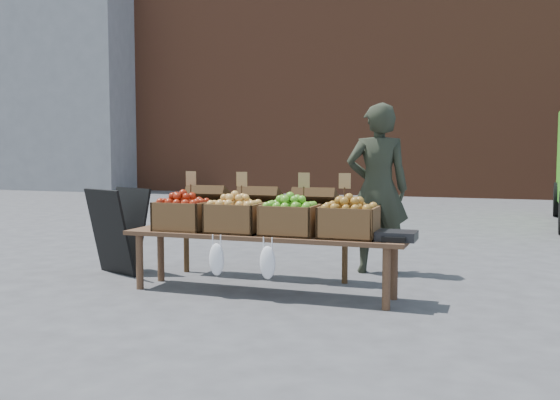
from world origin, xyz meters
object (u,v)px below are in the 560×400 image
(back_table, at_px, (262,229))
(crate_green_apples, at_px, (349,222))
(crate_russet_pears, at_px, (235,218))
(weighing_scale, at_px, (397,236))
(crate_red_apples, at_px, (290,220))
(display_bench, at_px, (262,264))
(crate_golden_apples, at_px, (183,216))
(vendor, at_px, (378,189))
(chalkboard_sign, at_px, (118,230))

(back_table, relative_size, crate_green_apples, 4.20)
(crate_russet_pears, bearing_deg, weighing_scale, 0.00)
(crate_red_apples, bearing_deg, weighing_scale, 0.00)
(back_table, xyz_separation_m, display_bench, (0.28, -0.72, -0.24))
(crate_green_apples, bearing_deg, display_bench, 180.00)
(display_bench, bearing_deg, back_table, 111.29)
(crate_golden_apples, bearing_deg, back_table, 52.90)
(vendor, distance_m, crate_red_apples, 1.52)
(back_table, bearing_deg, vendor, 31.66)
(display_bench, distance_m, crate_russet_pears, 0.51)
(chalkboard_sign, relative_size, weighing_scale, 2.79)
(chalkboard_sign, xyz_separation_m, crate_russet_pears, (1.56, -0.39, 0.23))
(chalkboard_sign, height_order, back_table, back_table)
(chalkboard_sign, bearing_deg, vendor, 43.05)
(back_table, bearing_deg, crate_red_apples, -52.35)
(display_bench, height_order, crate_green_apples, crate_green_apples)
(display_bench, bearing_deg, chalkboard_sign, 167.94)
(chalkboard_sign, bearing_deg, display_bench, 10.29)
(crate_russet_pears, bearing_deg, crate_red_apples, 0.00)
(crate_golden_apples, height_order, crate_russet_pears, same)
(vendor, xyz_separation_m, crate_golden_apples, (-1.64, -1.40, -0.22))
(chalkboard_sign, height_order, crate_green_apples, chalkboard_sign)
(vendor, bearing_deg, display_bench, 43.05)
(crate_green_apples, bearing_deg, crate_golden_apples, 180.00)
(crate_golden_apples, relative_size, crate_russet_pears, 1.00)
(crate_red_apples, height_order, crate_green_apples, same)
(back_table, xyz_separation_m, crate_golden_apples, (-0.54, -0.72, 0.19))
(crate_russet_pears, relative_size, crate_green_apples, 1.00)
(crate_red_apples, distance_m, weighing_scale, 0.98)
(crate_russet_pears, distance_m, crate_green_apples, 1.10)
(crate_golden_apples, relative_size, crate_green_apples, 1.00)
(crate_russet_pears, xyz_separation_m, crate_red_apples, (0.55, 0.00, 0.00))
(display_bench, relative_size, crate_russet_pears, 5.40)
(crate_green_apples, xyz_separation_m, weighing_scale, (0.43, 0.00, -0.10))
(vendor, height_order, crate_red_apples, vendor)
(crate_russet_pears, distance_m, crate_red_apples, 0.55)
(display_bench, bearing_deg, weighing_scale, 0.00)
(display_bench, relative_size, crate_green_apples, 5.40)
(crate_golden_apples, distance_m, weighing_scale, 2.08)
(weighing_scale, bearing_deg, crate_green_apples, 180.00)
(crate_red_apples, bearing_deg, chalkboard_sign, 169.47)
(crate_golden_apples, height_order, crate_red_apples, same)
(vendor, bearing_deg, chalkboard_sign, 4.12)
(vendor, bearing_deg, crate_golden_apples, 23.79)
(vendor, relative_size, display_bench, 0.69)
(vendor, xyz_separation_m, display_bench, (-0.82, -1.40, -0.64))
(crate_red_apples, bearing_deg, crate_golden_apples, 180.00)
(back_table, bearing_deg, weighing_scale, -25.19)
(crate_green_apples, height_order, weighing_scale, crate_green_apples)
(display_bench, relative_size, weighing_scale, 7.94)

